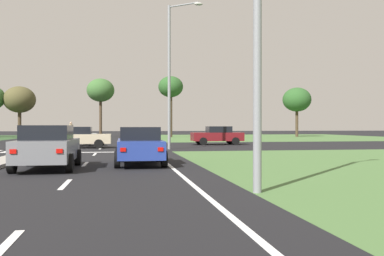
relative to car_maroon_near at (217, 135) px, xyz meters
name	(u,v)px	position (x,y,z in m)	size (l,w,h in m)	color
ground_plane	(55,147)	(-12.93, -1.94, -0.79)	(200.00, 200.00, 0.00)	black
grass_verge_far_right	(268,137)	(12.57, 22.56, -0.79)	(35.00, 35.00, 0.01)	#476B38
median_island_far	(85,137)	(-12.93, 23.06, -0.72)	(1.20, 36.00, 0.14)	gray
lane_dash_near	(1,250)	(-9.43, -28.80, -0.78)	(0.14, 2.00, 0.01)	silver
lane_dash_second	(65,184)	(-9.43, -22.80, -0.78)	(0.14, 2.00, 0.01)	silver
lane_dash_third	(85,164)	(-9.43, -16.80, -0.78)	(0.14, 2.00, 0.01)	silver
lane_dash_fourth	(95,154)	(-9.43, -10.80, -0.78)	(0.14, 2.00, 0.01)	silver
lane_dash_fifth	(100,149)	(-9.43, -4.80, -0.78)	(0.14, 2.00, 0.01)	silver
edge_line_right	(176,171)	(-6.08, -19.94, -0.78)	(0.14, 24.00, 0.01)	silver
stop_bar_near	(102,152)	(-9.13, -8.94, -0.78)	(6.40, 0.50, 0.01)	silver
crosswalk_bar_fifth	(11,151)	(-14.73, -7.14, -0.78)	(0.70, 2.80, 0.01)	silver
crosswalk_bar_sixth	(30,151)	(-13.58, -7.14, -0.78)	(0.70, 2.80, 0.01)	silver
crosswalk_bar_seventh	(50,151)	(-12.43, -7.14, -0.78)	(0.70, 2.80, 0.01)	silver
car_maroon_near	(217,135)	(0.00, 0.00, 0.00)	(4.31, 2.08, 1.54)	maroon
car_teal_second	(54,133)	(-15.31, 13.06, 0.03)	(1.97, 4.23, 1.61)	#19565B
car_beige_third	(78,137)	(-11.04, -3.79, -0.01)	(4.57, 2.02, 1.52)	#BCAD8E
car_blue_fourth	(140,145)	(-7.24, -17.32, -0.01)	(1.97, 4.33, 1.53)	navy
car_white_fifth	(71,136)	(-11.93, -0.51, -0.02)	(4.15, 1.95, 1.51)	silver
car_grey_sixth	(48,147)	(-10.60, -18.57, 0.02)	(2.06, 4.15, 1.59)	slate
street_lamp_second	(172,69)	(-4.64, -6.51, 4.63)	(2.14, 1.60, 9.70)	gray
pedestrian_at_median	(71,129)	(-13.20, 10.23, 0.50)	(0.34, 0.34, 1.88)	#9E8966
treeline_fourth	(20,100)	(-21.73, 25.36, 4.35)	(4.24, 4.24, 6.98)	#423323
treeline_fifth	(101,91)	(-10.93, 25.12, 5.73)	(3.82, 3.82, 8.21)	#423323
treeline_sixth	(171,88)	(-1.15, 24.45, 6.24)	(3.52, 3.52, 8.66)	#423323
treeline_seventh	(297,100)	(17.26, 23.15, 4.62)	(4.13, 4.13, 7.20)	#423323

